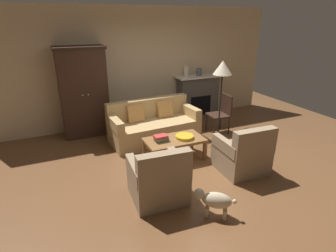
{
  "coord_description": "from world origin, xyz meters",
  "views": [
    {
      "loc": [
        -2.1,
        -3.98,
        2.51
      ],
      "look_at": [
        -0.07,
        0.62,
        0.55
      ],
      "focal_mm": 29.54,
      "sensor_mm": 36.0,
      "label": 1
    }
  ],
  "objects_px": {
    "armoire": "(84,92)",
    "floor_lamp": "(222,73)",
    "fruit_bowl": "(185,137)",
    "armchair_near_left": "(159,180)",
    "side_chair_wooden": "(222,111)",
    "book_stack": "(161,138)",
    "mantel_vase_cream": "(186,71)",
    "fireplace": "(198,96)",
    "couch": "(153,126)",
    "armchair_near_right": "(243,155)",
    "coffee_table": "(175,142)",
    "mantel_vase_slate": "(199,72)",
    "dog": "(214,200)"
  },
  "relations": [
    {
      "from": "couch",
      "to": "floor_lamp",
      "type": "bearing_deg",
      "value": -42.53
    },
    {
      "from": "fireplace",
      "to": "floor_lamp",
      "type": "relative_size",
      "value": 0.7
    },
    {
      "from": "armoire",
      "to": "mantel_vase_cream",
      "type": "bearing_deg",
      "value": 1.34
    },
    {
      "from": "fireplace",
      "to": "armchair_near_left",
      "type": "height_order",
      "value": "fireplace"
    },
    {
      "from": "armoire",
      "to": "floor_lamp",
      "type": "height_order",
      "value": "armoire"
    },
    {
      "from": "couch",
      "to": "mantel_vase_slate",
      "type": "bearing_deg",
      "value": 30.28
    },
    {
      "from": "fruit_bowl",
      "to": "book_stack",
      "type": "bearing_deg",
      "value": 171.52
    },
    {
      "from": "armchair_near_left",
      "to": "dog",
      "type": "xyz_separation_m",
      "value": [
        0.54,
        -0.65,
        -0.07
      ]
    },
    {
      "from": "fireplace",
      "to": "couch",
      "type": "bearing_deg",
      "value": -149.26
    },
    {
      "from": "dog",
      "to": "armchair_near_right",
      "type": "bearing_deg",
      "value": 36.37
    },
    {
      "from": "side_chair_wooden",
      "to": "fireplace",
      "type": "bearing_deg",
      "value": 86.76
    },
    {
      "from": "fireplace",
      "to": "coffee_table",
      "type": "relative_size",
      "value": 1.15
    },
    {
      "from": "side_chair_wooden",
      "to": "armchair_near_right",
      "type": "bearing_deg",
      "value": -112.12
    },
    {
      "from": "book_stack",
      "to": "mantel_vase_slate",
      "type": "relative_size",
      "value": 1.47
    },
    {
      "from": "book_stack",
      "to": "mantel_vase_slate",
      "type": "height_order",
      "value": "mantel_vase_slate"
    },
    {
      "from": "armoire",
      "to": "couch",
      "type": "xyz_separation_m",
      "value": [
        1.29,
        -0.91,
        -0.67
      ]
    },
    {
      "from": "mantel_vase_slate",
      "to": "side_chair_wooden",
      "type": "distance_m",
      "value": 1.41
    },
    {
      "from": "mantel_vase_cream",
      "to": "couch",
      "type": "bearing_deg",
      "value": -142.87
    },
    {
      "from": "armoire",
      "to": "book_stack",
      "type": "distance_m",
      "value": 2.25
    },
    {
      "from": "mantel_vase_cream",
      "to": "armchair_near_left",
      "type": "height_order",
      "value": "mantel_vase_cream"
    },
    {
      "from": "book_stack",
      "to": "mantel_vase_slate",
      "type": "distance_m",
      "value": 2.85
    },
    {
      "from": "couch",
      "to": "mantel_vase_cream",
      "type": "distance_m",
      "value": 1.86
    },
    {
      "from": "side_chair_wooden",
      "to": "floor_lamp",
      "type": "bearing_deg",
      "value": -128.04
    },
    {
      "from": "couch",
      "to": "dog",
      "type": "xyz_separation_m",
      "value": [
        -0.18,
        -2.72,
        -0.07
      ]
    },
    {
      "from": "mantel_vase_cream",
      "to": "dog",
      "type": "relative_size",
      "value": 0.56
    },
    {
      "from": "fireplace",
      "to": "mantel_vase_slate",
      "type": "relative_size",
      "value": 6.89
    },
    {
      "from": "mantel_vase_cream",
      "to": "mantel_vase_slate",
      "type": "bearing_deg",
      "value": 0.0
    },
    {
      "from": "mantel_vase_cream",
      "to": "mantel_vase_slate",
      "type": "height_order",
      "value": "mantel_vase_cream"
    },
    {
      "from": "coffee_table",
      "to": "book_stack",
      "type": "relative_size",
      "value": 4.1
    },
    {
      "from": "dog",
      "to": "fruit_bowl",
      "type": "bearing_deg",
      "value": 76.64
    },
    {
      "from": "armchair_near_left",
      "to": "armchair_near_right",
      "type": "bearing_deg",
      "value": 5.4
    },
    {
      "from": "mantel_vase_cream",
      "to": "floor_lamp",
      "type": "bearing_deg",
      "value": -97.09
    },
    {
      "from": "book_stack",
      "to": "armoire",
      "type": "bearing_deg",
      "value": 118.58
    },
    {
      "from": "book_stack",
      "to": "mantel_vase_cream",
      "type": "xyz_separation_m",
      "value": [
        1.52,
        1.99,
        0.78
      ]
    },
    {
      "from": "couch",
      "to": "armchair_near_right",
      "type": "distance_m",
      "value": 2.12
    },
    {
      "from": "fireplace",
      "to": "mantel_vase_slate",
      "type": "bearing_deg",
      "value": -90.0
    },
    {
      "from": "coffee_table",
      "to": "floor_lamp",
      "type": "distance_m",
      "value": 1.57
    },
    {
      "from": "book_stack",
      "to": "armchair_near_left",
      "type": "height_order",
      "value": "armchair_near_left"
    },
    {
      "from": "fireplace",
      "to": "coffee_table",
      "type": "xyz_separation_m",
      "value": [
        -1.64,
        -2.03,
        -0.2
      ]
    },
    {
      "from": "side_chair_wooden",
      "to": "floor_lamp",
      "type": "distance_m",
      "value": 1.37
    },
    {
      "from": "mantel_vase_slate",
      "to": "armchair_near_left",
      "type": "height_order",
      "value": "mantel_vase_slate"
    },
    {
      "from": "book_stack",
      "to": "mantel_vase_cream",
      "type": "bearing_deg",
      "value": 52.54
    },
    {
      "from": "armchair_near_left",
      "to": "coffee_table",
      "type": "bearing_deg",
      "value": 54.32
    },
    {
      "from": "fruit_bowl",
      "to": "armchair_near_left",
      "type": "relative_size",
      "value": 0.38
    },
    {
      "from": "fruit_bowl",
      "to": "book_stack",
      "type": "distance_m",
      "value": 0.45
    },
    {
      "from": "fruit_bowl",
      "to": "side_chair_wooden",
      "type": "relative_size",
      "value": 0.38
    },
    {
      "from": "coffee_table",
      "to": "fireplace",
      "type": "bearing_deg",
      "value": 51.06
    },
    {
      "from": "armoire",
      "to": "floor_lamp",
      "type": "distance_m",
      "value": 3.04
    },
    {
      "from": "book_stack",
      "to": "mantel_vase_cream",
      "type": "relative_size",
      "value": 0.99
    },
    {
      "from": "mantel_vase_slate",
      "to": "dog",
      "type": "bearing_deg",
      "value": -116.5
    }
  ]
}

